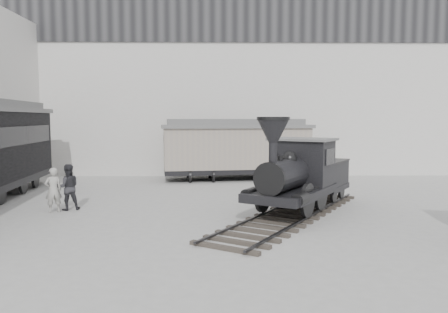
{
  "coord_description": "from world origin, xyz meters",
  "views": [
    {
      "loc": [
        -0.42,
        -12.61,
        3.49
      ],
      "look_at": [
        -0.13,
        4.4,
        2.0
      ],
      "focal_mm": 35.0,
      "sensor_mm": 36.0,
      "label": 1
    }
  ],
  "objects_px": {
    "locomotive": "(299,179)",
    "visitor_a": "(53,190)",
    "visitor_b": "(68,187)",
    "boxcar": "(236,148)"
  },
  "relations": [
    {
      "from": "locomotive",
      "to": "visitor_a",
      "type": "xyz_separation_m",
      "value": [
        -9.1,
        0.2,
        -0.43
      ]
    },
    {
      "from": "locomotive",
      "to": "visitor_b",
      "type": "distance_m",
      "value": 8.73
    },
    {
      "from": "locomotive",
      "to": "boxcar",
      "type": "bearing_deg",
      "value": 134.08
    },
    {
      "from": "boxcar",
      "to": "visitor_b",
      "type": "xyz_separation_m",
      "value": [
        -6.79,
        -8.23,
        -0.93
      ]
    },
    {
      "from": "visitor_b",
      "to": "locomotive",
      "type": "bearing_deg",
      "value": 152.76
    },
    {
      "from": "boxcar",
      "to": "visitor_b",
      "type": "height_order",
      "value": "boxcar"
    },
    {
      "from": "visitor_a",
      "to": "boxcar",
      "type": "bearing_deg",
      "value": -162.58
    },
    {
      "from": "boxcar",
      "to": "visitor_b",
      "type": "distance_m",
      "value": 10.71
    },
    {
      "from": "locomotive",
      "to": "boxcar",
      "type": "height_order",
      "value": "boxcar"
    },
    {
      "from": "boxcar",
      "to": "visitor_b",
      "type": "relative_size",
      "value": 4.95
    }
  ]
}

